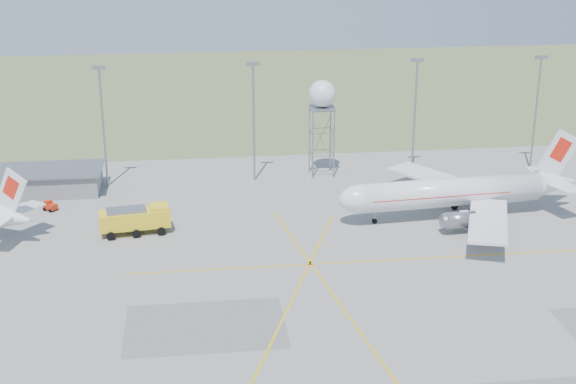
{
  "coord_description": "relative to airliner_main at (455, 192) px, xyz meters",
  "views": [
    {
      "loc": [
        -20.86,
        -65.45,
        44.17
      ],
      "look_at": [
        -7.46,
        40.0,
        6.73
      ],
      "focal_mm": 50.0,
      "sensor_mm": 36.0,
      "label": 1
    }
  ],
  "objects": [
    {
      "name": "building_grey",
      "position": [
        -63.45,
        19.64,
        -2.01
      ],
      "size": [
        19.0,
        10.0,
        3.9
      ],
      "color": "slate",
      "rests_on": "ground"
    },
    {
      "name": "mast_b",
      "position": [
        -28.45,
        21.64,
        8.09
      ],
      "size": [
        2.2,
        0.5,
        20.5
      ],
      "color": "gray",
      "rests_on": "ground"
    },
    {
      "name": "baggage_tug",
      "position": [
        -61.33,
        10.7,
        -3.4
      ],
      "size": [
        2.42,
        2.39,
        1.54
      ],
      "rotation": [
        0.0,
        0.0,
        -0.68
      ],
      "color": "#B6270D",
      "rests_on": "ground"
    },
    {
      "name": "mast_a",
      "position": [
        -53.45,
        21.64,
        8.09
      ],
      "size": [
        2.2,
        0.5,
        20.5
      ],
      "color": "gray",
      "rests_on": "ground"
    },
    {
      "name": "radar_tower",
      "position": [
        -16.52,
        23.01,
        5.51
      ],
      "size": [
        4.67,
        4.67,
        16.91
      ],
      "color": "gray",
      "rests_on": "ground"
    },
    {
      "name": "grass_strip",
      "position": [
        -18.45,
        95.64,
        -3.97
      ],
      "size": [
        400.0,
        120.0,
        0.03
      ],
      "primitive_type": "cube",
      "color": "#5C6C3B",
      "rests_on": "ground"
    },
    {
      "name": "mast_d",
      "position": [
        21.55,
        21.64,
        8.09
      ],
      "size": [
        2.2,
        0.5,
        20.5
      ],
      "color": "gray",
      "rests_on": "ground"
    },
    {
      "name": "airliner_main",
      "position": [
        0.0,
        0.0,
        0.0
      ],
      "size": [
        38.2,
        37.01,
        12.99
      ],
      "rotation": [
        0.0,
        0.0,
        3.23
      ],
      "color": "silver",
      "rests_on": "ground"
    },
    {
      "name": "fire_truck",
      "position": [
        -47.41,
        -0.44,
        -2.06
      ],
      "size": [
        10.37,
        5.07,
        4.01
      ],
      "rotation": [
        0.0,
        0.0,
        0.13
      ],
      "color": "yellow",
      "rests_on": "ground"
    },
    {
      "name": "mast_c",
      "position": [
        -0.45,
        21.64,
        8.09
      ],
      "size": [
        2.2,
        0.5,
        20.5
      ],
      "color": "gray",
      "rests_on": "ground"
    }
  ]
}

